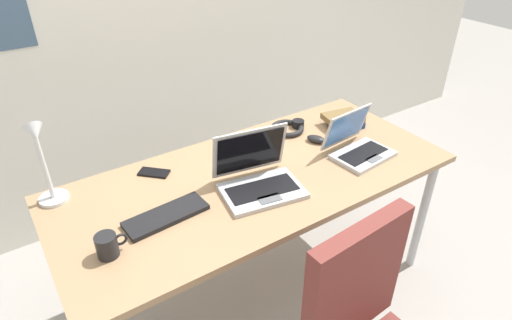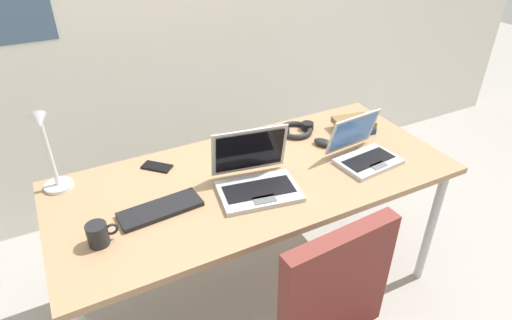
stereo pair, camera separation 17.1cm
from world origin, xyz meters
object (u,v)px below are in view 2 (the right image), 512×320
laptop_mid_desk (256,178)px  cell_phone (157,167)px  desk_lamp (48,152)px  laptop_near_lamp (364,152)px  computer_mouse (323,142)px  external_keyboard (161,209)px  headphones (295,130)px  book_stack (355,125)px  coffee_mug (98,234)px

laptop_mid_desk → cell_phone: laptop_mid_desk is taller
desk_lamp → cell_phone: desk_lamp is taller
laptop_near_lamp → computer_mouse: size_ratio=3.17×
laptop_near_lamp → external_keyboard: 0.97m
computer_mouse → headphones: (-0.05, 0.18, -0.00)m
external_keyboard → cell_phone: external_keyboard is taller
computer_mouse → cell_phone: computer_mouse is taller
book_stack → laptop_mid_desk: bearing=-162.8°
computer_mouse → book_stack: bearing=-14.7°
cell_phone → desk_lamp: bearing=133.4°
laptop_mid_desk → coffee_mug: (-0.66, -0.05, -0.00)m
external_keyboard → headphones: bearing=16.4°
laptop_mid_desk → cell_phone: bearing=133.6°
headphones → book_stack: size_ratio=0.97×
external_keyboard → computer_mouse: bearing=4.5°
book_stack → cell_phone: bearing=172.7°
desk_lamp → external_keyboard: size_ratio=1.21×
external_keyboard → headphones: 0.88m
headphones → book_stack: (0.29, -0.12, 0.02)m
book_stack → desk_lamp: bearing=174.4°
desk_lamp → coffee_mug: bearing=-77.2°
headphones → coffee_mug: size_ratio=1.89×
external_keyboard → book_stack: 1.13m
desk_lamp → laptop_mid_desk: desk_lamp is taller
desk_lamp → laptop_mid_desk: (0.75, -0.36, -0.15)m
laptop_near_lamp → computer_mouse: 0.22m
laptop_mid_desk → headphones: 0.54m
external_keyboard → laptop_mid_desk: bearing=-8.7°
laptop_near_lamp → desk_lamp: bearing=163.2°
computer_mouse → external_keyboard: bearing=161.8°
headphones → laptop_near_lamp: bearing=-69.3°
desk_lamp → computer_mouse: bearing=-9.1°
laptop_mid_desk → book_stack: size_ratio=1.72×
laptop_mid_desk → external_keyboard: 0.42m
laptop_near_lamp → external_keyboard: bearing=176.1°
laptop_near_lamp → headphones: bearing=110.7°
cell_phone → coffee_mug: (-0.33, -0.40, 0.04)m
external_keyboard → book_stack: bearing=5.2°
book_stack → coffee_mug: 1.39m
laptop_near_lamp → laptop_mid_desk: bearing=176.5°
laptop_near_lamp → laptop_mid_desk: size_ratio=0.80×
laptop_near_lamp → book_stack: (0.15, 0.25, -0.01)m
laptop_near_lamp → external_keyboard: laptop_near_lamp is taller
laptop_near_lamp → coffee_mug: size_ratio=2.69×
cell_phone → headphones: (0.75, -0.01, 0.01)m
computer_mouse → desk_lamp: bearing=144.1°
desk_lamp → coffee_mug: size_ratio=3.54×
computer_mouse → coffee_mug: (-1.13, -0.21, 0.03)m
external_keyboard → cell_phone: (0.08, 0.32, -0.01)m
cell_phone → book_stack: size_ratio=0.62×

